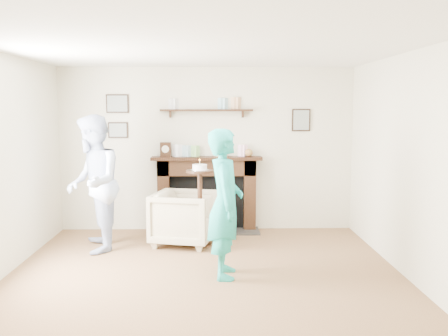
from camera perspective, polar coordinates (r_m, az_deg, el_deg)
The scene contains 6 objects.
ground at distance 5.50m, azimuth -2.24°, elevation -13.19°, with size 5.00×5.00×0.00m, color brown.
room_shell at distance 5.86m, azimuth -2.22°, elevation 4.31°, with size 4.54×5.02×2.52m.
armchair at distance 7.04m, azimuth -4.50°, elevation -8.67°, with size 0.80×0.82×0.75m, color #C3B091.
man at distance 6.93m, azimuth -14.51°, elevation -9.13°, with size 0.88×0.68×1.80m, color #A8BFD2.
woman at distance 5.77m, azimuth 0.13°, elevation -12.21°, with size 0.61×0.40×1.66m, color teal.
pedestal_table at distance 6.82m, azimuth -2.78°, elevation -2.82°, with size 0.37×0.37×1.20m.
Camera 1 is at (0.09, -5.16, 1.89)m, focal length 40.00 mm.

